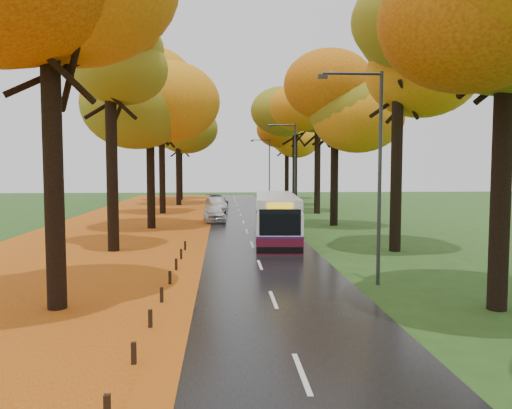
{
  "coord_description": "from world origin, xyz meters",
  "views": [
    {
      "loc": [
        -1.68,
        -10.33,
        4.45
      ],
      "look_at": [
        0.0,
        14.63,
        2.6
      ],
      "focal_mm": 35.0,
      "sensor_mm": 36.0,
      "label": 1
    }
  ],
  "objects": [
    {
      "name": "leaf_verge",
      "position": [
        -9.0,
        25.0,
        0.01
      ],
      "size": [
        12.0,
        90.0,
        0.02
      ],
      "primitive_type": "cube",
      "color": "maroon",
      "rests_on": "ground"
    },
    {
      "name": "bus",
      "position": [
        1.55,
        19.52,
        1.49
      ],
      "size": [
        3.13,
        10.65,
        2.76
      ],
      "rotation": [
        0.0,
        0.0,
        -0.07
      ],
      "color": "#4E0C1E",
      "rests_on": "road"
    },
    {
      "name": "centre_line",
      "position": [
        0.0,
        25.0,
        0.04
      ],
      "size": [
        0.12,
        90.0,
        0.01
      ],
      "primitive_type": "cube",
      "color": "silver",
      "rests_on": "road"
    },
    {
      "name": "leaf_drift",
      "position": [
        -3.05,
        25.0,
        0.04
      ],
      "size": [
        0.9,
        90.0,
        0.01
      ],
      "primitive_type": "cube",
      "color": "orange",
      "rests_on": "road"
    },
    {
      "name": "trees_left",
      "position": [
        -7.18,
        27.06,
        9.53
      ],
      "size": [
        9.2,
        74.0,
        13.88
      ],
      "color": "black",
      "rests_on": "ground"
    },
    {
      "name": "road",
      "position": [
        0.0,
        25.0,
        0.02
      ],
      "size": [
        6.5,
        90.0,
        0.04
      ],
      "primitive_type": "cube",
      "color": "black",
      "rests_on": "ground"
    },
    {
      "name": "car_silver",
      "position": [
        -2.35,
        40.57,
        0.74
      ],
      "size": [
        2.41,
        4.5,
        1.41
      ],
      "primitive_type": "imported",
      "rotation": [
        0.0,
        0.0,
        0.23
      ],
      "color": "#A5A8AD",
      "rests_on": "road"
    },
    {
      "name": "trees_right",
      "position": [
        7.19,
        26.91,
        9.69
      ],
      "size": [
        9.3,
        74.2,
        13.96
      ],
      "color": "black",
      "rests_on": "ground"
    },
    {
      "name": "streetlamp_far",
      "position": [
        3.95,
        52.0,
        4.71
      ],
      "size": [
        2.45,
        0.18,
        8.0
      ],
      "color": "#333538",
      "rests_on": "ground"
    },
    {
      "name": "streetlamp_mid",
      "position": [
        3.95,
        30.0,
        4.71
      ],
      "size": [
        2.45,
        0.18,
        8.0
      ],
      "color": "#333538",
      "rests_on": "ground"
    },
    {
      "name": "bollard_row",
      "position": [
        -3.7,
        4.7,
        0.26
      ],
      "size": [
        0.11,
        23.51,
        0.52
      ],
      "color": "black",
      "rests_on": "ground"
    },
    {
      "name": "streetlamp_near",
      "position": [
        3.95,
        8.0,
        4.71
      ],
      "size": [
        2.45,
        0.18,
        8.0
      ],
      "color": "#333538",
      "rests_on": "ground"
    },
    {
      "name": "car_white",
      "position": [
        -2.35,
        30.39,
        0.74
      ],
      "size": [
        2.02,
        4.22,
        1.39
      ],
      "primitive_type": "imported",
      "rotation": [
        0.0,
        0.0,
        0.09
      ],
      "color": "silver",
      "rests_on": "road"
    },
    {
      "name": "ground",
      "position": [
        0.0,
        0.0,
        0.0
      ],
      "size": [
        160.0,
        160.0,
        0.0
      ],
      "primitive_type": "plane",
      "color": "#284C19",
      "rests_on": "ground"
    },
    {
      "name": "car_dark",
      "position": [
        -2.35,
        46.48,
        0.7
      ],
      "size": [
        2.91,
        4.84,
        1.31
      ],
      "primitive_type": "imported",
      "rotation": [
        0.0,
        0.0,
        0.25
      ],
      "color": "black",
      "rests_on": "road"
    }
  ]
}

